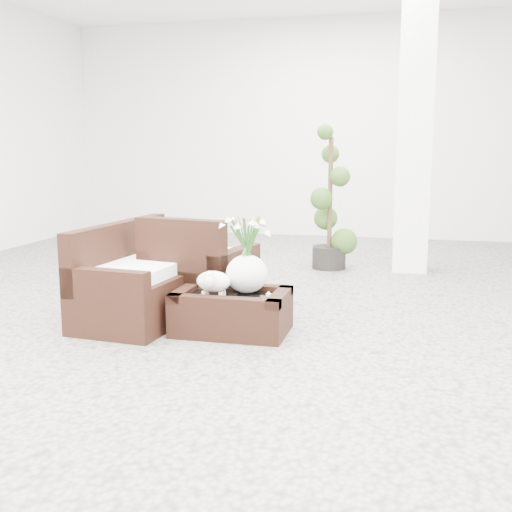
% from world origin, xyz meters
% --- Properties ---
extents(ground, '(11.00, 11.00, 0.00)m').
position_xyz_m(ground, '(0.00, 0.00, 0.00)').
color(ground, gray).
rests_on(ground, ground).
extents(column, '(0.40, 0.40, 3.50)m').
position_xyz_m(column, '(1.20, 2.80, 1.75)').
color(column, white).
rests_on(column, ground).
extents(coffee_table, '(0.90, 0.60, 0.31)m').
position_xyz_m(coffee_table, '(-0.18, -0.20, 0.16)').
color(coffee_table, black).
rests_on(coffee_table, ground).
extents(sheep_figurine, '(0.28, 0.23, 0.21)m').
position_xyz_m(sheep_figurine, '(-0.30, -0.30, 0.42)').
color(sheep_figurine, white).
rests_on(sheep_figurine, coffee_table).
extents(planter_narcissus, '(0.44, 0.44, 0.80)m').
position_xyz_m(planter_narcissus, '(-0.08, -0.10, 0.71)').
color(planter_narcissus, white).
rests_on(planter_narcissus, coffee_table).
extents(tealight, '(0.04, 0.04, 0.03)m').
position_xyz_m(tealight, '(0.12, -0.18, 0.33)').
color(tealight, white).
rests_on(tealight, coffee_table).
extents(armchair, '(0.96, 0.94, 0.89)m').
position_xyz_m(armchair, '(-0.63, 0.37, 0.44)').
color(armchair, black).
rests_on(armchair, ground).
extents(loveseat, '(0.89, 1.62, 0.83)m').
position_xyz_m(loveseat, '(-1.01, 0.10, 0.41)').
color(loveseat, black).
rests_on(loveseat, ground).
extents(topiary, '(0.45, 0.45, 1.71)m').
position_xyz_m(topiary, '(0.24, 2.70, 0.85)').
color(topiary, '#284516').
rests_on(topiary, ground).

